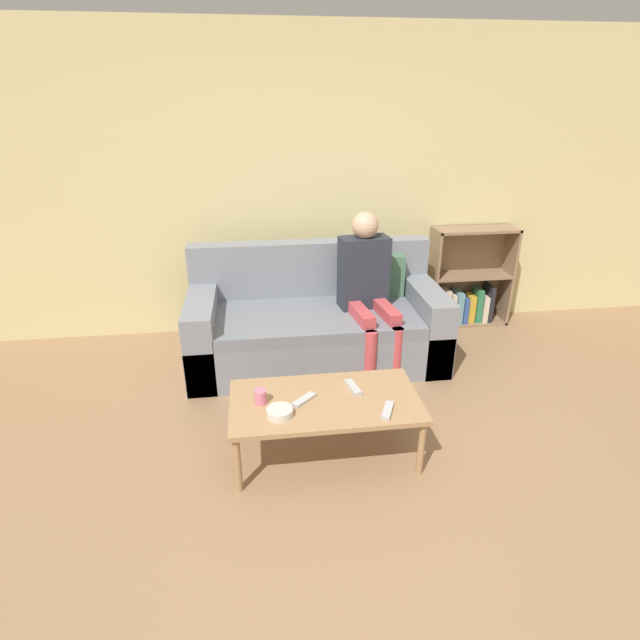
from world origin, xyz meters
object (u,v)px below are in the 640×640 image
Objects in this scene: coffee_table at (325,404)px; couch at (316,325)px; cup_near at (261,397)px; snack_bowl at (280,412)px; person_adult at (367,279)px; tv_remote_0 at (304,400)px; tv_remote_1 at (353,387)px; bookshelf at (465,287)px; tv_remote_2 at (388,410)px.

couch is at bearing 85.12° from coffee_table.
snack_bowl is at bearing -54.36° from cup_near.
person_adult reaches higher than tv_remote_0.
coffee_table is 0.39m from cup_near.
couch is 12.93× the size of tv_remote_0.
person_adult is 1.47m from cup_near.
tv_remote_1 reaches higher than coffee_table.
couch reaches higher than coffee_table.
coffee_table is (-1.63, -1.80, -0.00)m from bookshelf.
person_adult is at bearing 61.88° from tv_remote_1.
coffee_table is (-0.11, -1.25, 0.05)m from couch.
tv_remote_0 is (-0.23, -1.25, 0.10)m from couch.
coffee_table is 0.22m from tv_remote_1.
tv_remote_1 is (0.32, 0.10, 0.00)m from tv_remote_0.
person_adult is 1.38m from tv_remote_2.
person_adult is at bearing -12.50° from couch.
couch is 1.44m from tv_remote_2.
tv_remote_0 is at bearing -174.15° from tv_remote_1.
couch reaches higher than snack_bowl.
tv_remote_1 is (-0.31, -1.06, -0.31)m from person_adult.
cup_near reaches higher than tv_remote_0.
person_adult reaches higher than tv_remote_2.
tv_remote_1 is at bearing -114.07° from person_adult.
tv_remote_0 is 0.19m from snack_bowl.
tv_remote_2 is at bearing 27.16° from tv_remote_0.
tv_remote_1 is at bearing 8.05° from cup_near.
cup_near reaches higher than tv_remote_1.
snack_bowl is (-0.28, -0.13, 0.06)m from coffee_table.
coffee_table is 0.38m from tv_remote_2.
tv_remote_0 is 0.33m from tv_remote_1.
cup_near is at bearing 176.16° from tv_remote_1.
tv_remote_2 reaches higher than coffee_table.
couch is 1.25m from coffee_table.
bookshelf is 1.35m from person_adult.
couch is 1.43m from snack_bowl.
tv_remote_0 and tv_remote_1 have the same top height.
tv_remote_0 is (-0.13, -0.01, 0.05)m from coffee_table.
tv_remote_1 is at bearing 25.67° from snack_bowl.
tv_remote_1 and tv_remote_2 have the same top height.
snack_bowl is at bearing -166.22° from tv_remote_1.
person_adult is at bearing 66.75° from coffee_table.
bookshelf reaches higher than tv_remote_0.
person_adult is 7.00× the size of tv_remote_1.
couch is at bearing -159.82° from bookshelf.
coffee_table is at bearing 24.77° from snack_bowl.
cup_near is 0.18m from snack_bowl.
couch is 23.81× the size of cup_near.
coffee_table is 7.51× the size of snack_bowl.
snack_bowl is (-0.61, 0.05, 0.01)m from tv_remote_2.
couch is 1.65× the size of person_adult.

